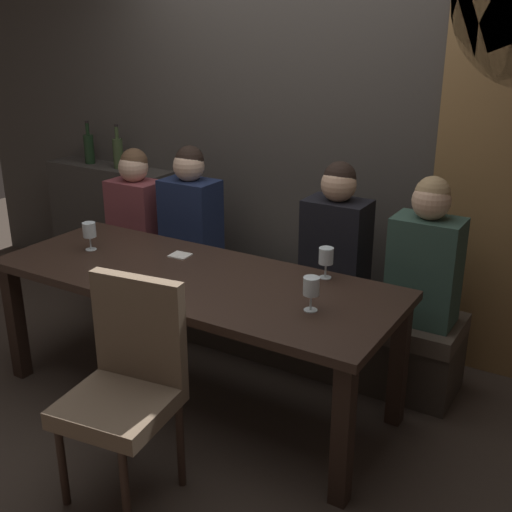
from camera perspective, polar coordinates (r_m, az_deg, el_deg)
The scene contains 16 objects.
ground at distance 3.68m, azimuth -5.30°, elevation -12.43°, with size 9.00×9.00×0.00m, color #382D26.
back_wall_tiled at distance 4.16m, azimuth 4.25°, elevation 13.58°, with size 6.00×0.12×3.00m, color #423D38.
back_counter at distance 5.13m, azimuth -12.61°, elevation 2.72°, with size 1.10×0.28×0.95m, color #38342F.
dining_table at distance 3.37m, azimuth -5.66°, elevation -3.08°, with size 2.20×0.84×0.74m.
banquette_bench at distance 4.08m, azimuth 0.43°, elevation -5.20°, with size 2.50×0.44×0.45m.
chair_near_side at distance 2.82m, azimuth -11.48°, elevation -10.55°, with size 0.49×0.49×0.98m.
diner_redhead at distance 4.43m, azimuth -10.73°, elevation 4.46°, with size 0.36×0.24×0.75m.
diner_bearded at distance 4.13m, azimuth -5.90°, elevation 4.00°, with size 0.36×0.24×0.81m.
diner_far_end at distance 3.65m, azimuth 7.23°, elevation 1.80°, with size 0.36×0.24×0.82m.
diner_near_end at distance 3.46m, azimuth 15.03°, elevation 0.07°, with size 0.36×0.24×0.80m.
wine_bottle_dark_red at distance 5.12m, azimuth -14.77°, elevation 9.38°, with size 0.08×0.08×0.33m.
wine_bottle_pale_label at distance 4.89m, azimuth -12.29°, elevation 9.10°, with size 0.08×0.08×0.33m.
wine_glass_end_right at distance 3.78m, azimuth -14.75°, elevation 2.22°, with size 0.08×0.08×0.16m.
wine_glass_end_left at distance 3.27m, azimuth 6.32°, elevation -0.12°, with size 0.08×0.08×0.16m.
wine_glass_center_back at distance 2.89m, azimuth 4.99°, elevation -2.87°, with size 0.08×0.08×0.16m.
folded_napkin at distance 3.61m, azimuth -6.84°, elevation 0.06°, with size 0.11×0.10×0.01m, color silver.
Camera 1 is at (1.88, -2.46, 1.99)m, focal length 44.52 mm.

